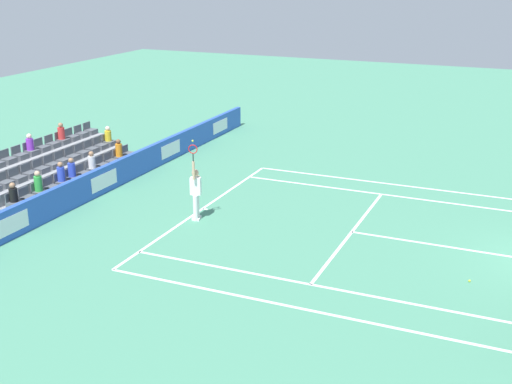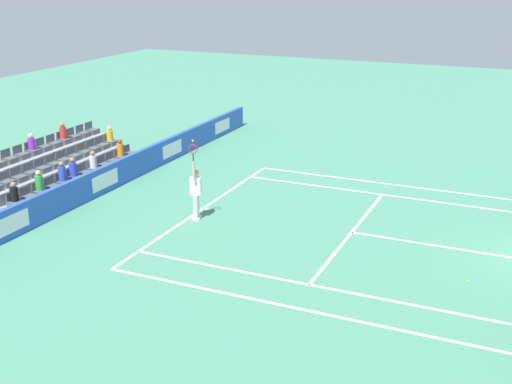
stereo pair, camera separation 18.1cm
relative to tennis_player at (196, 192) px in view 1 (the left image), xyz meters
name	(u,v)px [view 1 (the left image)]	position (x,y,z in m)	size (l,w,h in m)	color
line_baseline	(203,209)	(-1.01, -0.30, -0.99)	(10.97, 0.10, 0.01)	white
line_service	(352,232)	(-1.01, 5.19, -0.99)	(8.23, 0.10, 0.01)	white
line_centre_service	(453,248)	(-1.01, 8.39, -0.99)	(0.10, 6.40, 0.01)	white
line_singles_sideline_left	(327,287)	(3.11, 5.64, -0.99)	(0.10, 11.89, 0.01)	white
line_singles_sideline_right	(393,196)	(-5.12, 5.64, -0.99)	(0.10, 11.89, 0.01)	white
line_doubles_sideline_left	(310,310)	(4.48, 5.64, -0.99)	(0.10, 11.89, 0.01)	white
line_doubles_sideline_right	(401,185)	(-6.49, 5.64, -0.99)	(0.10, 11.89, 0.01)	white
line_centre_mark	(205,209)	(-1.01, -0.20, -0.99)	(0.10, 0.20, 0.01)	white
sponsor_barrier	(102,180)	(-1.01, -4.59, -0.48)	(24.69, 0.22, 1.03)	blue
tennis_player	(196,192)	(0.00, 0.00, 0.00)	(0.54, 0.41, 2.85)	white
stadium_stand	(53,172)	(-1.01, -6.89, -0.45)	(7.44, 2.85, 2.15)	gray
loose_tennis_ball	(469,281)	(1.22, 9.14, -0.96)	(0.07, 0.07, 0.07)	#D1E533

